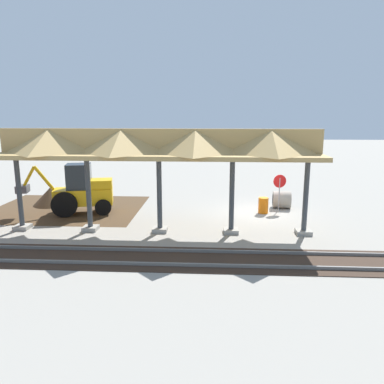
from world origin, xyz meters
The scene contains 9 objects.
ground_plane centered at (0.00, 0.00, 0.00)m, with size 120.00×120.00×0.00m, color gray.
dirt_work_zone centered at (11.28, -0.37, 0.00)m, with size 8.72×7.00×0.01m, color #4C3823.
platform_canopy centered at (5.15, 3.65, 4.16)m, with size 14.83×3.20×4.90m.
rail_tracks centered at (0.00, 7.09, 0.03)m, with size 60.00×2.58×0.15m.
stop_sign centered at (-1.21, -0.62, 1.52)m, with size 0.75×0.17×2.13m.
backhoe centered at (10.06, 0.55, 1.27)m, with size 5.22×2.34×2.82m.
dirt_mound centered at (12.64, -1.27, 0.00)m, with size 4.37×4.37×2.21m, color #4C3823.
concrete_pipe centered at (-1.49, -1.27, 0.51)m, with size 1.11×1.10×1.01m.
traffic_barrel centered at (-0.25, -0.03, 0.45)m, with size 0.56×0.56×0.90m, color orange.
Camera 1 is at (2.63, 20.77, 5.62)m, focal length 35.00 mm.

